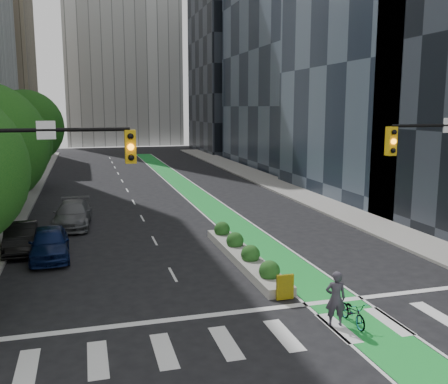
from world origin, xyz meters
TOP-DOWN VIEW (x-y plane):
  - ground at (0.00, 0.00)m, footprint 160.00×160.00m
  - sidewalk_left at (-11.80, 25.00)m, footprint 3.60×90.00m
  - sidewalk_right at (11.80, 25.00)m, footprint 3.60×90.00m
  - bike_lane_paint at (3.00, 30.00)m, footprint 2.20×70.00m
  - building_dark_end at (20.00, 68.00)m, footprint 14.00×18.00m
  - tree_midfar at (-11.00, 22.00)m, footprint 5.60×5.60m
  - tree_far at (-11.00, 32.00)m, footprint 6.60×6.60m
  - median_planter at (1.20, 7.04)m, footprint 1.20×10.26m
  - bicycle at (2.64, -0.85)m, footprint 0.61×1.67m
  - cyclist at (2.00, -0.76)m, footprint 0.81×0.63m
  - parked_car_left_near at (-7.98, 10.11)m, footprint 2.06×4.73m
  - parked_car_left_mid at (-9.50, 11.82)m, footprint 1.79×4.56m
  - parked_car_left_far at (-7.00, 16.85)m, footprint 2.54×5.52m

SIDE VIEW (x-z plane):
  - ground at x=0.00m, z-range 0.00..0.00m
  - bike_lane_paint at x=3.00m, z-range 0.00..0.01m
  - sidewalk_left at x=-11.80m, z-range 0.00..0.15m
  - sidewalk_right at x=11.80m, z-range 0.00..0.15m
  - median_planter at x=1.20m, z-range -0.18..0.92m
  - bicycle at x=2.64m, z-range 0.00..0.87m
  - parked_car_left_mid at x=-9.50m, z-range 0.00..1.48m
  - parked_car_left_far at x=-7.00m, z-range 0.00..1.56m
  - parked_car_left_near at x=-7.98m, z-range 0.00..1.59m
  - cyclist at x=2.00m, z-range 0.00..1.96m
  - tree_midfar at x=-11.00m, z-range 1.07..8.83m
  - tree_far at x=-11.00m, z-range 1.19..10.20m
  - building_dark_end at x=20.00m, z-range 0.00..28.00m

